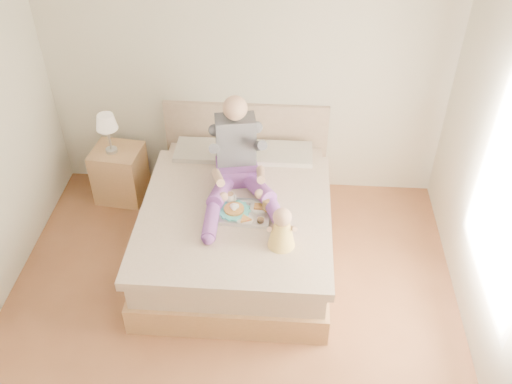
# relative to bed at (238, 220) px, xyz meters

# --- Properties ---
(room) EXTENTS (4.02, 4.22, 2.71)m
(room) POSITION_rel_bed_xyz_m (0.08, -1.08, 1.19)
(room) COLOR brown
(room) RESTS_ON ground
(bed) EXTENTS (1.70, 2.18, 1.00)m
(bed) POSITION_rel_bed_xyz_m (0.00, 0.00, 0.00)
(bed) COLOR #A1764B
(bed) RESTS_ON ground
(nightstand) EXTENTS (0.53, 0.48, 0.59)m
(nightstand) POSITION_rel_bed_xyz_m (-1.32, 0.67, -0.02)
(nightstand) COLOR #A1764B
(nightstand) RESTS_ON ground
(lamp) EXTENTS (0.21, 0.21, 0.43)m
(lamp) POSITION_rel_bed_xyz_m (-1.35, 0.64, 0.61)
(lamp) COLOR silver
(lamp) RESTS_ON nightstand
(adult) EXTENTS (0.77, 1.14, 0.90)m
(adult) POSITION_rel_bed_xyz_m (-0.00, 0.13, 0.56)
(adult) COLOR #703A91
(adult) RESTS_ON bed
(tray) EXTENTS (0.47, 0.38, 0.13)m
(tray) POSITION_rel_bed_xyz_m (0.09, -0.22, 0.32)
(tray) COLOR silver
(tray) RESTS_ON bed
(baby) EXTENTS (0.25, 0.34, 0.38)m
(baby) POSITION_rel_bed_xyz_m (0.42, -0.59, 0.45)
(baby) COLOR #F3C64D
(baby) RESTS_ON bed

